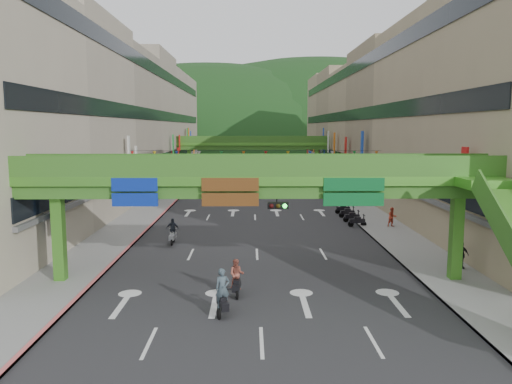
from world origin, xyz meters
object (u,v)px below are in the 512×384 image
at_px(scooter_rider_mid, 237,277).
at_px(car_yellow, 249,176).
at_px(overpass_near, 276,191).
at_px(scooter_rider_near, 223,293).
at_px(car_silver, 237,179).
at_px(pedestrian_red, 392,219).

height_order(scooter_rider_mid, car_yellow, scooter_rider_mid).
bearing_deg(car_yellow, overpass_near, -89.71).
distance_m(scooter_rider_near, car_silver, 54.32).
xyz_separation_m(overpass_near, car_yellow, (-1.58, 53.82, -4.49)).
bearing_deg(car_silver, scooter_rider_mid, -84.00).
xyz_separation_m(car_silver, car_yellow, (1.82, 3.89, 0.10)).
height_order(scooter_rider_near, pedestrian_red, scooter_rider_near).
bearing_deg(scooter_rider_mid, car_yellow, 89.48).
relative_size(scooter_rider_mid, car_silver, 0.52).
distance_m(overpass_near, scooter_rider_near, 6.60).
bearing_deg(scooter_rider_mid, pedestrian_red, 53.10).
bearing_deg(pedestrian_red, car_yellow, 93.39).
bearing_deg(scooter_rider_near, car_silver, 90.78).
height_order(overpass_near, scooter_rider_mid, overpass_near).
bearing_deg(pedestrian_red, scooter_rider_mid, -141.22).
relative_size(overpass_near, scooter_rider_mid, 14.52).
distance_m(overpass_near, pedestrian_red, 19.18).
bearing_deg(overpass_near, pedestrian_red, 54.97).
height_order(car_yellow, pedestrian_red, pedestrian_red).
bearing_deg(car_yellow, scooter_rider_near, -92.45).
bearing_deg(overpass_near, car_yellow, 91.68).
bearing_deg(car_yellow, scooter_rider_mid, -91.91).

